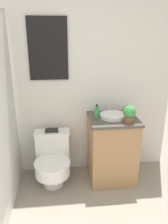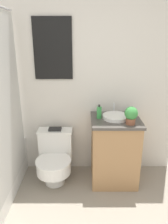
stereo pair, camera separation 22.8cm
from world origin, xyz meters
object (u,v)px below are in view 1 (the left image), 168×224
book_on_tank (52,130)px  sink (113,115)px  toilet (53,159)px  potted_plant (129,113)px  soap_bottle (97,112)px

book_on_tank → sink: bearing=-8.7°
toilet → book_on_tank: book_on_tank is taller
toilet → potted_plant: 1.07m
potted_plant → book_on_tank: bearing=161.8°
toilet → book_on_tank: 0.35m
soap_bottle → book_on_tank: size_ratio=1.05×
soap_bottle → potted_plant: size_ratio=0.83×
toilet → potted_plant: bearing=-9.9°
sink → book_on_tank: size_ratio=2.20×
potted_plant → book_on_tank: 0.95m
book_on_tank → potted_plant: bearing=-18.2°
sink → book_on_tank: (-0.72, 0.11, -0.21)m
sink → toilet: bearing=-178.3°
book_on_tank → toilet: bearing=-90.0°
soap_bottle → book_on_tank: 0.60m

